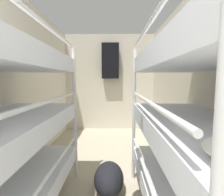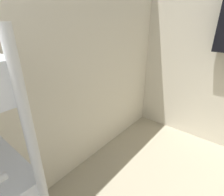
% 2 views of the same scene
% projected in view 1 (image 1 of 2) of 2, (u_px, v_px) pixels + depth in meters
% --- Properties ---
extents(wall_left, '(0.06, 4.95, 2.51)m').
position_uv_depth(wall_left, '(13.00, 85.00, 2.26)').
color(wall_left, beige).
rests_on(wall_left, ground_plane).
extents(wall_right, '(0.06, 4.95, 2.51)m').
position_uv_depth(wall_right, '(197.00, 85.00, 2.23)').
color(wall_right, beige).
rests_on(wall_right, ground_plane).
extents(wall_back, '(2.44, 0.06, 2.51)m').
position_uv_depth(wall_back, '(109.00, 83.00, 4.68)').
color(wall_back, beige).
rests_on(wall_back, ground_plane).
extents(bunk_stack_right_near, '(0.79, 1.89, 1.75)m').
position_uv_depth(bunk_stack_right_near, '(200.00, 132.00, 1.30)').
color(bunk_stack_right_near, silver).
rests_on(bunk_stack_right_near, ground_plane).
extents(duffel_bag, '(0.35, 0.53, 0.35)m').
position_uv_depth(duffel_bag, '(109.00, 178.00, 2.05)').
color(duffel_bag, black).
rests_on(duffel_bag, ground_plane).
extents(hanging_coat, '(0.44, 0.12, 0.90)m').
position_uv_depth(hanging_coat, '(110.00, 61.00, 4.47)').
color(hanging_coat, black).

